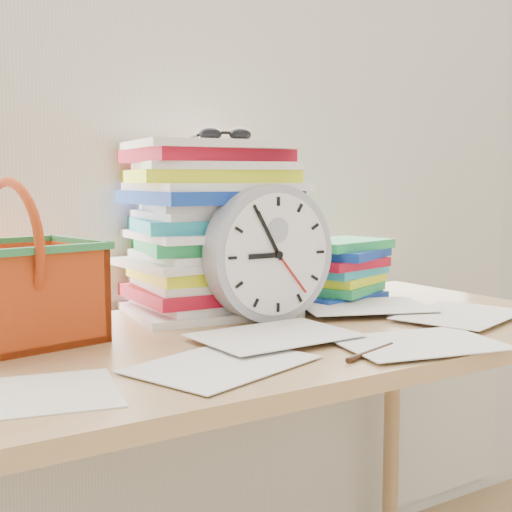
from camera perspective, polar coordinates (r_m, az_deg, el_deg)
curtain at (r=1.68m, az=-7.38°, el=15.14°), size 2.40×0.01×2.50m
desk at (r=1.37m, az=-0.02°, el=-9.08°), size 1.40×0.70×0.75m
paper_stack at (r=1.54m, az=-3.45°, el=2.26°), size 0.39×0.34×0.36m
clock at (r=1.43m, az=1.07°, el=0.21°), size 0.28×0.06×0.28m
sunglasses at (r=1.50m, az=-2.46°, el=9.71°), size 0.16×0.14×0.03m
book_stack at (r=1.69m, az=6.89°, el=-1.16°), size 0.30×0.26×0.15m
basket at (r=1.30m, az=-19.10°, el=-0.58°), size 0.32×0.27×0.28m
pen at (r=1.19m, az=9.15°, el=-7.61°), size 0.14×0.05×0.01m
scattered_papers at (r=1.35m, az=-0.02°, el=-5.78°), size 1.26×0.42×0.02m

